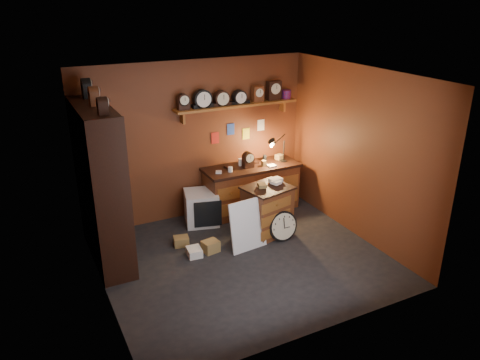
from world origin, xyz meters
name	(u,v)px	position (x,y,z in m)	size (l,w,h in m)	color
floor	(244,259)	(0.00, 0.00, 0.00)	(4.00, 4.00, 0.00)	black
room_shell	(244,147)	(0.04, 0.11, 1.72)	(4.02, 3.62, 2.71)	brown
shelving_unit	(99,179)	(-1.79, 0.98, 1.25)	(0.47, 1.60, 2.58)	black
workbench	(251,186)	(0.90, 1.47, 0.47)	(1.72, 0.66, 1.36)	brown
low_cabinet	(267,208)	(0.72, 0.57, 0.44)	(0.83, 0.75, 0.91)	brown
big_round_clock	(283,226)	(0.83, 0.26, 0.24)	(0.49, 0.16, 0.49)	black
white_panel	(248,248)	(0.21, 0.28, 0.00)	(0.61, 0.03, 0.81)	silver
mini_fridge	(202,208)	(-0.10, 1.39, 0.28)	(0.66, 0.68, 0.56)	silver
floor_box_a	(181,241)	(-0.68, 0.82, 0.07)	(0.23, 0.19, 0.14)	olive
floor_box_b	(194,252)	(-0.62, 0.43, 0.06)	(0.21, 0.25, 0.12)	white
floor_box_c	(211,246)	(-0.35, 0.43, 0.09)	(0.24, 0.20, 0.18)	olive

